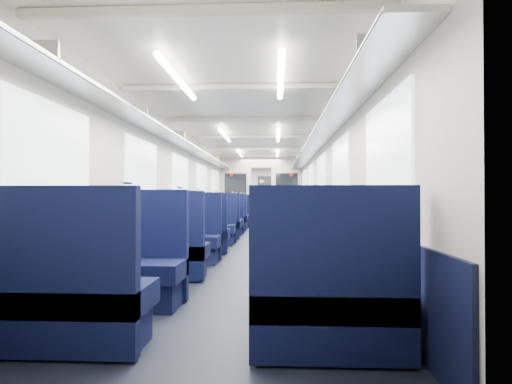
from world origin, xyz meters
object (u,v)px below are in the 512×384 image
Objects in this scene: seat_19 at (286,218)px; end_door at (265,197)px; seat_2 at (131,269)px; seat_16 at (230,219)px; seat_0 at (70,300)px; seat_15 at (288,222)px; seat_9 at (295,234)px; seat_22 at (242,213)px; seat_27 at (283,211)px; seat_21 at (285,215)px; seat_17 at (287,220)px; seat_23 at (284,213)px; seat_13 at (290,225)px; seat_18 at (234,217)px; seat_6 at (188,240)px; seat_26 at (246,211)px; seat_20 at (240,215)px; seat_3 at (312,269)px; bulkhead at (261,190)px; seat_12 at (219,225)px; seat_5 at (304,252)px; seat_4 at (166,252)px; seat_14 at (225,222)px; seat_25 at (283,212)px; seat_8 at (200,234)px; seat_24 at (245,212)px; seat_1 at (330,303)px; seat_10 at (212,228)px; seat_7 at (299,243)px; seat_11 at (292,229)px.

end_door is at bearing 96.79° from seat_19.
seat_2 is 8.08m from seat_16.
seat_0 is 1.00× the size of seat_15.
seat_9 is 1.00× the size of seat_15.
seat_22 is 2.94m from seat_27.
seat_21 is (1.66, 3.23, 0.00)m from seat_16.
seat_17 is 1.00× the size of seat_23.
seat_13 is 1.00× the size of seat_22.
seat_19 is at bearing -6.45° from seat_18.
seat_26 is (0.00, 12.20, 0.00)m from seat_6.
seat_20 is (-0.83, -4.90, -0.66)m from end_door.
seat_20 is at bearing 90.00° from seat_18.
seat_2 is at bearing -177.82° from seat_3.
seat_6 is at bearing 90.00° from seat_2.
bulkhead is 7.89m from seat_6.
seat_12 is (-1.66, 5.76, 0.00)m from seat_3.
seat_0 is at bearing -100.36° from seat_17.
seat_5 is 13.52m from seat_26.
seat_26 is at bearing 90.00° from seat_0.
seat_18 is 1.00× the size of seat_19.
seat_15 and seat_26 have the same top height.
bulkhead is 2.54× the size of seat_23.
seat_2 is 1.00× the size of seat_3.
seat_14 is (0.00, 5.66, 0.00)m from seat_4.
seat_20 is 1.00× the size of seat_26.
seat_16 is (-1.66, 1.15, 0.00)m from seat_15.
seat_13 is 1.00× the size of seat_25.
seat_19 is (0.00, 2.18, 0.00)m from seat_15.
seat_17 is 1.14m from seat_19.
seat_8 is 1.00× the size of seat_22.
seat_15 and seat_24 have the same top height.
seat_1 is 1.00× the size of seat_10.
seat_15 is 4.56m from seat_20.
seat_16 is at bearing 90.00° from seat_4.
seat_19 is at bearing -63.33° from seat_22.
seat_16 is 1.00× the size of seat_19.
seat_19 is at bearing 80.77° from seat_0.
seat_7 is at bearing -84.08° from bulkhead.
seat_9 is 1.00× the size of seat_24.
seat_27 is (1.66, 0.22, 0.00)m from seat_26.
end_door is 1.82× the size of seat_11.
seat_14 is 1.00× the size of seat_25.
seat_3 and seat_9 have the same top height.
seat_8 is 1.00× the size of seat_23.
seat_25 is (1.66, 10.23, 0.00)m from seat_8.
seat_9 is 8.89m from seat_23.
seat_2 is 1.00× the size of seat_15.
seat_21 is (0.83, -4.77, -0.66)m from end_door.
seat_24 is (-0.83, 3.38, -0.89)m from bulkhead.
seat_11 is 1.00× the size of seat_26.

